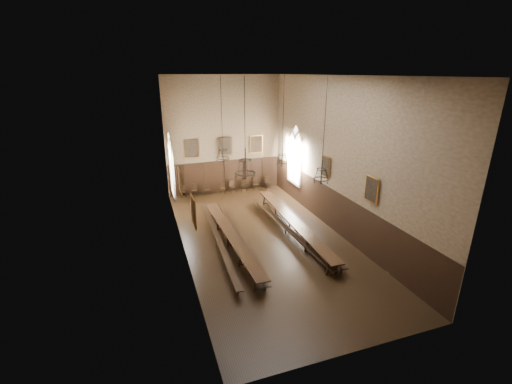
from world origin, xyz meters
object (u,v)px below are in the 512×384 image
chair_0 (184,194)px  bench_left_inner (238,238)px  chandelier_front_left (245,167)px  bench_right_inner (286,229)px  table_right (293,226)px  bench_right_outer (303,227)px  chair_6 (256,186)px  chandelier_back_left (223,152)px  chair_2 (207,191)px  table_left (231,240)px  chandelier_front_right (322,172)px  bench_left_outer (218,239)px  chandelier_back_right (282,156)px  chair_1 (194,193)px  chair_5 (244,187)px  chair_4 (233,189)px  chair_3 (222,190)px  chair_7 (268,185)px

chair_0 → bench_left_inner: bearing=-81.4°
bench_left_inner → chandelier_front_left: chandelier_front_left is taller
bench_left_inner → bench_right_inner: (2.98, 0.17, 0.00)m
table_right → bench_right_outer: (0.67, -0.03, -0.12)m
chair_6 → chandelier_back_left: bearing=-119.7°
chair_0 → chair_2: (1.85, 0.02, -0.01)m
table_left → chandelier_front_right: (4.08, -2.21, 4.15)m
bench_left_outer → chair_0: chair_0 is taller
bench_right_outer → chandelier_back_right: 4.62m
bench_right_inner → chandelier_back_right: chandelier_back_right is taller
chair_2 → bench_left_inner: bearing=-94.3°
chair_1 → chair_5: 4.03m
chair_0 → chandelier_back_left: bearing=-79.1°
chair_0 → chair_6: bearing=-4.0°
bench_right_inner → chandelier_back_left: 5.88m
chair_2 → chair_4: size_ratio=0.90×
chandelier_front_right → chair_3: bearing=102.9°
chair_0 → chandelier_front_left: size_ratio=0.20×
chair_2 → chandelier_front_right: bearing=-76.5°
bench_left_outer → chair_3: chair_3 is taller
table_right → chandelier_front_left: 6.46m
table_left → bench_left_inner: size_ratio=0.94×
bench_left_outer → chair_6: size_ratio=11.78×
chair_6 → chandelier_front_right: chandelier_front_right is taller
bench_right_outer → chair_2: 9.38m
bench_right_inner → chandelier_front_left: bearing=-142.3°
table_right → chair_3: bearing=106.0°
chair_6 → chandelier_front_left: 12.61m
bench_left_outer → bench_left_inner: size_ratio=1.03×
bench_left_outer → bench_left_inner: (1.15, -0.23, -0.01)m
chandelier_front_left → chandelier_front_right: same height
chair_2 → chair_7: bearing=-6.1°
bench_right_inner → chandelier_back_right: (0.73, 2.51, 3.86)m
chair_2 → chair_6: bearing=-4.9°
table_left → chair_1: bearing=94.1°
table_right → chair_6: chair_6 is taller
bench_left_outer → chandelier_front_left: (0.90, -2.55, 4.74)m
chair_7 → chandelier_back_right: 7.05m
chandelier_front_left → chandelier_front_right: size_ratio=0.88×
table_left → chair_5: (3.40, 8.80, -0.07)m
bench_right_inner → chair_0: 9.71m
chair_4 → chandelier_back_left: chandelier_back_left is taller
chair_3 → chair_0: bearing=-162.6°
bench_left_inner → bench_right_inner: size_ratio=0.99×
bench_right_inner → chair_0: (-4.93, 8.36, -0.03)m
bench_left_outer → chair_2: size_ratio=12.06×
chandelier_back_left → chandelier_front_right: bearing=-50.5°
chair_4 → chair_5: chair_5 is taller
bench_right_inner → chair_0: bearing=120.6°
chandelier_back_right → bench_right_inner: bearing=-106.2°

